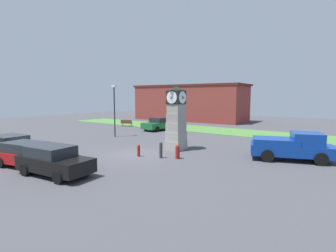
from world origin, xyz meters
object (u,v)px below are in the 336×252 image
bollard_far_row (139,150)px  bench (127,123)px  bollard_mid_row (161,150)px  clock_tower (176,120)px  car_end_of_row (160,124)px  car_near_tower (27,154)px  car_by_building (54,160)px  bollard_near_tower (178,152)px  pickup_truck (292,146)px  car_navy_sedan (11,146)px  street_lamp_near_road (114,106)px

bollard_far_row → bench: bench is taller
bollard_mid_row → bollard_far_row: (-1.52, -0.56, -0.13)m
clock_tower → car_end_of_row: bearing=134.6°
car_near_tower → bench: 21.19m
car_by_building → bollard_near_tower: bearing=65.4°
car_near_tower → car_end_of_row: size_ratio=0.99×
bench → bollard_mid_row: bearing=-37.6°
car_near_tower → pickup_truck: bearing=42.2°
car_near_tower → car_end_of_row: car_end_of_row is taller
car_navy_sedan → bench: bearing=112.2°
bollard_far_row → bollard_near_tower: bearing=22.3°
car_navy_sedan → street_lamp_near_road: size_ratio=0.80×
bollard_mid_row → street_lamp_near_road: bearing=154.8°
bollard_near_tower → bollard_mid_row: bearing=-154.5°
car_by_building → car_near_tower: bearing=-179.1°
car_near_tower → clock_tower: bearing=65.9°
bollard_near_tower → street_lamp_near_road: (-10.63, 4.02, 2.64)m
car_by_building → street_lamp_near_road: (-7.48, 10.92, 2.34)m
bollard_far_row → street_lamp_near_road: (-8.08, 5.07, 2.70)m
car_end_of_row → bollard_far_row: bearing=-57.3°
pickup_truck → street_lamp_near_road: size_ratio=1.02×
bollard_near_tower → car_navy_sedan: car_navy_sedan is taller
bollard_mid_row → car_end_of_row: 14.75m
bollard_near_tower → bollard_far_row: (-2.56, -1.05, -0.06)m
car_near_tower → car_end_of_row: (-4.31, 17.93, 0.05)m
clock_tower → bollard_far_row: bearing=-102.2°
bollard_far_row → car_by_building: size_ratio=0.19×
pickup_truck → car_navy_sedan: bearing=-145.5°
bollard_far_row → car_navy_sedan: size_ratio=0.20×
bollard_mid_row → car_by_building: car_by_building is taller
car_navy_sedan → street_lamp_near_road: bearing=97.7°
street_lamp_near_road → car_end_of_row: bearing=87.1°
pickup_truck → car_by_building: bearing=-130.4°
car_end_of_row → car_near_tower: bearing=-76.5°
bollard_far_row → car_near_tower: 6.82m
bollard_far_row → car_navy_sedan: bearing=-140.8°
bollard_far_row → car_end_of_row: 14.31m
clock_tower → car_by_building: (-1.35, -9.29, -1.56)m
pickup_truck → bench: bearing=162.1°
clock_tower → bench: clock_tower is taller
car_navy_sedan → bollard_near_tower: bearing=35.2°
bollard_near_tower → car_near_tower: 9.16m
bench → clock_tower: bearing=-31.6°
clock_tower → pickup_truck: clock_tower is taller
bollard_near_tower → car_end_of_row: size_ratio=0.21×
clock_tower → pickup_truck: 8.29m
clock_tower → bench: 17.36m
clock_tower → car_end_of_row: size_ratio=1.08×
bench → car_by_building: bearing=-53.9°
bollard_far_row → bench: 18.73m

